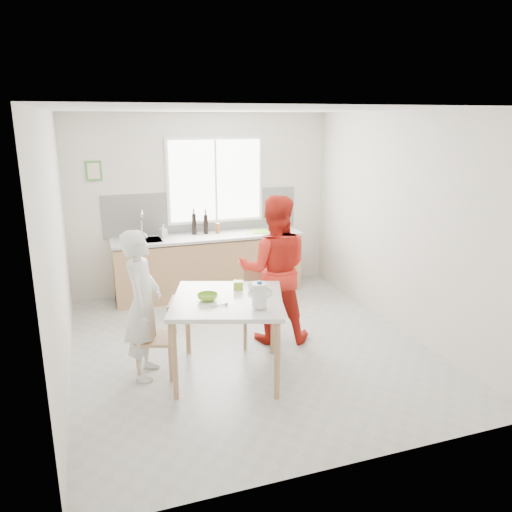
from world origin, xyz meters
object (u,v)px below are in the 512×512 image
Objects in this scene: person_red at (274,269)px; chair_far at (261,300)px; chair_left at (162,334)px; bowl_white at (257,288)px; person_white at (143,305)px; milk_jug at (260,295)px; wine_bottle_a at (194,224)px; wine_bottle_b at (206,224)px; bowl_green at (207,297)px; dining_table at (228,306)px.

chair_far is at bearing 18.44° from person_red.
bowl_white is at bearing 104.21° from chair_left.
bowl_white reaches higher than chair_left.
person_white is 0.88× the size of person_red.
milk_jug reaches higher than chair_far.
person_white is 4.89× the size of wine_bottle_a.
wine_bottle_b is (1.22, 2.35, 0.29)m from person_white.
bowl_green is at bearing 156.40° from milk_jug.
person_white is at bearing -145.99° from chair_far.
dining_table is 6.39× the size of bowl_white.
person_white reaches higher than milk_jug.
chair_left is 2.70m from wine_bottle_b.
chair_left is at bearing 175.72° from bowl_white.
chair_left is 1.10m from bowl_white.
chair_left is 2.75× the size of wine_bottle_b.
person_red is (1.41, 0.45, 0.43)m from chair_left.
bowl_white is 0.86× the size of milk_jug.
wine_bottle_b is at bearing -4.45° from wine_bottle_a.
person_red reaches higher than wine_bottle_a.
person_white is at bearing 161.51° from dining_table.
chair_left is 1.18m from milk_jug.
bowl_white is 2.51m from wine_bottle_a.
wine_bottle_a is (0.43, 2.62, 0.20)m from bowl_green.
bowl_white is (1.19, -0.13, 0.09)m from person_white.
person_red reaches higher than milk_jug.
wine_bottle_a is at bearing 85.10° from dining_table.
person_red is at bearing 18.44° from chair_far.
person_white is (-0.82, 0.28, 0.02)m from dining_table.
person_red is at bearing -57.59° from person_white.
dining_table is at bearing 90.00° from chair_left.
chair_far reaches higher than dining_table.
bowl_green is (-0.97, -0.65, -0.00)m from person_red.
wine_bottle_a reaches higher than chair_far.
chair_far is (0.59, 0.67, -0.24)m from dining_table.
person_white reaches higher than bowl_white.
person_white is (-1.41, -0.39, 0.26)m from chair_far.
dining_table is 1.49× the size of chair_far.
chair_left is 3.77× the size of bowl_white.
chair_left is 0.47× the size of person_red.
milk_jug is (-0.37, -1.03, 0.47)m from chair_far.
chair_left is 1.54m from person_red.
bowl_green is (0.45, -0.20, 0.43)m from chair_left.
person_white is at bearing -113.91° from wine_bottle_a.
wine_bottle_a is at bearing 178.56° from chair_left.
dining_table reaches higher than chair_left.
chair_left is 0.88× the size of chair_far.
person_red is (1.58, 0.39, 0.10)m from person_white.
wine_bottle_b reaches higher than milk_jug.
person_red is 2.00m from wine_bottle_b.
bowl_green is at bearing -103.09° from wine_bottle_b.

